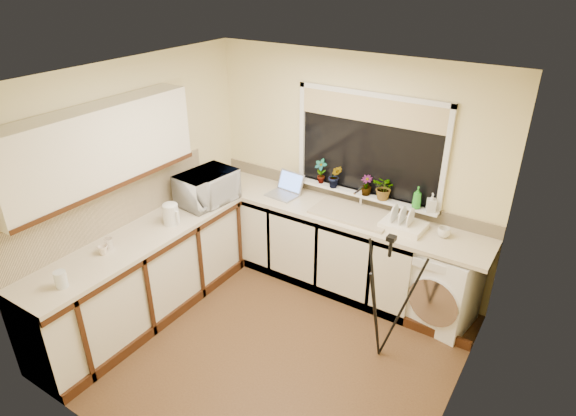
{
  "coord_description": "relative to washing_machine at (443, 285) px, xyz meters",
  "views": [
    {
      "loc": [
        2.04,
        -2.89,
        3.23
      ],
      "look_at": [
        -0.17,
        0.55,
        1.15
      ],
      "focal_mm": 30.68,
      "sensor_mm": 36.0,
      "label": 1
    }
  ],
  "objects": [
    {
      "name": "base_cabinet_back",
      "position": [
        -1.53,
        0.0,
        0.01
      ],
      "size": [
        2.55,
        0.6,
        0.86
      ],
      "primitive_type": "cube",
      "color": "silver",
      "rests_on": "floor"
    },
    {
      "name": "window_glass",
      "position": [
        -1.0,
        0.29,
        1.13
      ],
      "size": [
        1.5,
        0.02,
        1.0
      ],
      "primitive_type": "cube",
      "color": "black",
      "rests_on": "wall_back"
    },
    {
      "name": "wall_back",
      "position": [
        -1.2,
        0.3,
        0.81
      ],
      "size": [
        3.2,
        0.0,
        3.2
      ],
      "primitive_type": "plane",
      "rotation": [
        1.57,
        0.0,
        0.0
      ],
      "color": "beige",
      "rests_on": "ground"
    },
    {
      "name": "worktop_back",
      "position": [
        -1.2,
        0.0,
        0.46
      ],
      "size": [
        3.2,
        0.6,
        0.04
      ],
      "primitive_type": "cube",
      "color": "beige",
      "rests_on": "base_cabinet_back"
    },
    {
      "name": "plant_d",
      "position": [
        -0.76,
        0.2,
        0.76
      ],
      "size": [
        0.27,
        0.24,
        0.25
      ],
      "primitive_type": "imported",
      "rotation": [
        0.0,
        0.0,
        -0.21
      ],
      "color": "#999999",
      "rests_on": "windowsill"
    },
    {
      "name": "window_blind",
      "position": [
        -1.0,
        0.26,
        1.51
      ],
      "size": [
        1.5,
        0.02,
        0.25
      ],
      "primitive_type": "cube",
      "color": "tan",
      "rests_on": "wall_back"
    },
    {
      "name": "washing_machine",
      "position": [
        0.0,
        0.0,
        0.0
      ],
      "size": [
        0.67,
        0.66,
        0.84
      ],
      "primitive_type": "cube",
      "rotation": [
        0.0,
        0.0,
        -0.16
      ],
      "color": "white",
      "rests_on": "floor"
    },
    {
      "name": "plant_c",
      "position": [
        -0.97,
        0.21,
        0.74
      ],
      "size": [
        0.12,
        0.12,
        0.21
      ],
      "primitive_type": "imported",
      "rotation": [
        0.0,
        0.0,
        0.06
      ],
      "color": "#999999",
      "rests_on": "windowsill"
    },
    {
      "name": "ceiling",
      "position": [
        -1.2,
        -1.2,
        2.03
      ],
      "size": [
        3.2,
        3.2,
        0.0
      ],
      "primitive_type": "plane",
      "rotation": [
        3.14,
        0.0,
        0.0
      ],
      "color": "white",
      "rests_on": "ground"
    },
    {
      "name": "tripod",
      "position": [
        -0.3,
        -0.77,
        0.2
      ],
      "size": [
        0.83,
        0.83,
        1.25
      ],
      "primitive_type": null,
      "rotation": [
        0.0,
        0.0,
        0.44
      ],
      "color": "black",
      "rests_on": "floor"
    },
    {
      "name": "floor",
      "position": [
        -1.2,
        -1.2,
        -0.42
      ],
      "size": [
        3.2,
        3.2,
        0.0
      ],
      "primitive_type": "plane",
      "color": "brown",
      "rests_on": "ground"
    },
    {
      "name": "worktop_left",
      "position": [
        -2.5,
        -1.5,
        0.46
      ],
      "size": [
        0.6,
        2.4,
        0.04
      ],
      "primitive_type": "cube",
      "color": "beige",
      "rests_on": "base_cabinet_left"
    },
    {
      "name": "cup_back",
      "position": [
        -0.09,
        0.05,
        0.53
      ],
      "size": [
        0.15,
        0.15,
        0.09
      ],
      "primitive_type": "imported",
      "rotation": [
        0.0,
        0.0,
        0.35
      ],
      "color": "white",
      "rests_on": "worktop_back"
    },
    {
      "name": "wall_left",
      "position": [
        -2.8,
        -1.2,
        0.81
      ],
      "size": [
        0.0,
        3.0,
        3.0
      ],
      "primitive_type": "plane",
      "rotation": [
        1.57,
        0.0,
        1.57
      ],
      "color": "beige",
      "rests_on": "ground"
    },
    {
      "name": "glass_jug",
      "position": [
        -2.4,
        -2.37,
        0.55
      ],
      "size": [
        0.1,
        0.1,
        0.14
      ],
      "primitive_type": "cylinder",
      "color": "silver",
      "rests_on": "worktop_left"
    },
    {
      "name": "faucet",
      "position": [
        -1.0,
        0.18,
        0.6
      ],
      "size": [
        0.03,
        0.03,
        0.24
      ],
      "primitive_type": "cylinder",
      "color": "silver",
      "rests_on": "worktop_back"
    },
    {
      "name": "wall_front",
      "position": [
        -1.2,
        -2.7,
        0.81
      ],
      "size": [
        3.2,
        0.0,
        3.2
      ],
      "primitive_type": "plane",
      "rotation": [
        -1.57,
        0.0,
        0.0
      ],
      "color": "beige",
      "rests_on": "ground"
    },
    {
      "name": "plant_a",
      "position": [
        -1.51,
        0.22,
        0.77
      ],
      "size": [
        0.15,
        0.1,
        0.27
      ],
      "primitive_type": "imported",
      "rotation": [
        0.0,
        0.0,
        -0.04
      ],
      "color": "#999999",
      "rests_on": "windowsill"
    },
    {
      "name": "laptop",
      "position": [
        -1.84,
        0.04,
        0.54
      ],
      "size": [
        0.35,
        0.35,
        0.23
      ],
      "rotation": [
        0.0,
        0.0,
        -0.1
      ],
      "color": "#94949B",
      "rests_on": "worktop_back"
    },
    {
      "name": "windowsill",
      "position": [
        -1.0,
        0.23,
        0.62
      ],
      "size": [
        1.6,
        0.14,
        0.03
      ],
      "primitive_type": "cube",
      "color": "white",
      "rests_on": "wall_back"
    },
    {
      "name": "splashback_back",
      "position": [
        -1.2,
        0.29,
        0.55
      ],
      "size": [
        3.2,
        0.02,
        0.14
      ],
      "primitive_type": "cube",
      "color": "beige",
      "rests_on": "wall_back"
    },
    {
      "name": "dish_rack",
      "position": [
        -0.46,
        0.0,
        0.51
      ],
      "size": [
        0.42,
        0.33,
        0.06
      ],
      "primitive_type": "cube",
      "rotation": [
        0.0,
        0.0,
        -0.05
      ],
      "color": "white",
      "rests_on": "worktop_back"
    },
    {
      "name": "plant_b",
      "position": [
        -1.32,
        0.19,
        0.76
      ],
      "size": [
        0.17,
        0.16,
        0.25
      ],
      "primitive_type": "imported",
      "rotation": [
        0.0,
        0.0,
        0.4
      ],
      "color": "#999999",
      "rests_on": "windowsill"
    },
    {
      "name": "soap_bottle_clear",
      "position": [
        -0.28,
        0.21,
        0.72
      ],
      "size": [
        0.11,
        0.11,
        0.19
      ],
      "primitive_type": "imported",
      "rotation": [
        0.0,
        0.0,
        0.43
      ],
      "color": "#999999",
      "rests_on": "windowsill"
    },
    {
      "name": "sink",
      "position": [
        -1.0,
        0.0,
        0.49
      ],
      "size": [
        0.82,
        0.46,
        0.03
      ],
      "primitive_type": "cube",
      "color": "tan",
      "rests_on": "worktop_back"
    },
    {
      "name": "base_cabinet_left",
      "position": [
        -2.5,
        -1.5,
        0.01
      ],
      "size": [
        0.54,
        2.4,
        0.86
      ],
      "primitive_type": "cube",
      "color": "silver",
      "rests_on": "floor"
    },
    {
      "name": "steel_jar",
      "position": [
        -2.55,
        -1.78,
        0.53
      ],
      "size": [
        0.08,
        0.08,
        0.11
      ],
      "primitive_type": "cylinder",
      "color": "white",
      "rests_on": "worktop_left"
    },
    {
      "name": "kettle",
      "position": [
        -2.41,
        -1.14,
        0.58
      ],
      "size": [
        0.15,
        0.15,
        0.2
      ],
      "primitive_type": "cylinder",
      "color": "silver",
      "rests_on": "worktop_left"
    },
    {
      "name": "splashback_left",
      "position": [
        -2.79,
        -1.5,
        0.71
      ],
      "size": [
        0.02,
        2.4,
        0.45
      ],
      "primitive_type": "cube",
      "color": "beige",
      "rests_on": "wall_left"
    },
    {
      "name": "wall_right",
      "position": [
        0.4,
        -1.2,
        0.81
      ],
      "size": [
        0.0,
        3.0,
        3.0
      ],
      "primitive_type": "plane",
      "rotation": [
        1.57,
        0.0,
        -1.57
      ],
      "color": "beige",
      "rests_on": "ground"
    },
    {
      "name": "soap_bottle_green",
      "position": [
        -0.42,
        0.19,
        0.74
      ],
      "size": [
        0.11,
        0.11,
        0.22
      ],
      "primitive_type": "imported",
      "rotation": [
        0.0,
        0.0,
        0.27
      ],
      "color": "green",
      "rests_on": "windowsill"
    },
    {
      "name": "microwave",
      "position": [
        -2.44,
        -0.58,
        0.65
      ],
      "size": [
        0.48,
        0.65,
        0.34
      ],
      "primitive_type": "imported",
      "rotation": [
        0.0,
        0.0,
        1.46
      ],
      "color": "white",
      "rests_on": "worktop_left"
    },
    {
      "name": "cup_left",
      "position": [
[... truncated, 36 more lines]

